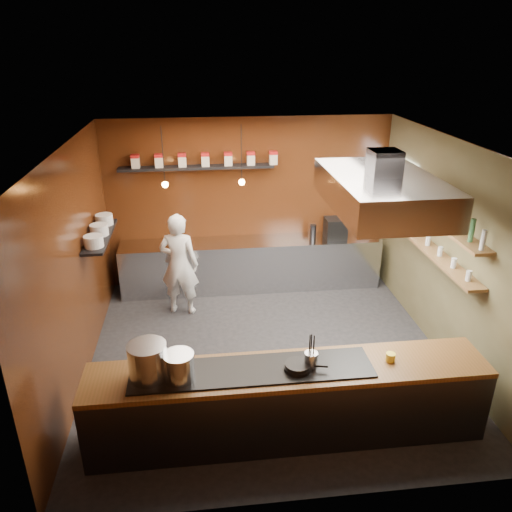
{
  "coord_description": "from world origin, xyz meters",
  "views": [
    {
      "loc": [
        -0.87,
        -5.98,
        4.18
      ],
      "look_at": [
        -0.12,
        0.4,
        1.38
      ],
      "focal_mm": 35.0,
      "sensor_mm": 36.0,
      "label": 1
    }
  ],
  "objects": [
    {
      "name": "ceiling",
      "position": [
        0.0,
        0.0,
        3.0
      ],
      "size": [
        5.0,
        5.0,
        0.0
      ],
      "primitive_type": "plane",
      "rotation": [
        3.14,
        0.0,
        0.0
      ],
      "color": "silver",
      "rests_on": "back_wall"
    },
    {
      "name": "espresso_machine",
      "position": [
        1.51,
        2.15,
        1.08
      ],
      "size": [
        0.37,
        0.35,
        0.37
      ],
      "primitive_type": "cube",
      "rotation": [
        0.0,
        0.0,
        -0.01
      ],
      "color": "black",
      "rests_on": "prep_counter"
    },
    {
      "name": "frying_pan",
      "position": [
        0.09,
        -1.66,
        0.98
      ],
      "size": [
        0.46,
        0.3,
        0.07
      ],
      "color": "black",
      "rests_on": "pass_counter"
    },
    {
      "name": "floor",
      "position": [
        0.0,
        0.0,
        0.0
      ],
      "size": [
        5.0,
        5.0,
        0.0
      ],
      "primitive_type": "plane",
      "color": "black",
      "rests_on": "ground"
    },
    {
      "name": "stockpot_large",
      "position": [
        -1.48,
        -1.6,
        1.14
      ],
      "size": [
        0.49,
        0.49,
        0.39
      ],
      "primitive_type": "cylinder",
      "rotation": [
        0.0,
        0.0,
        -0.25
      ],
      "color": "#B7B9BF",
      "rests_on": "pass_counter"
    },
    {
      "name": "tin_shelf",
      "position": [
        -0.9,
        2.36,
        2.2
      ],
      "size": [
        2.6,
        0.26,
        0.04
      ],
      "primitive_type": "cube",
      "color": "black",
      "rests_on": "back_wall"
    },
    {
      "name": "stockpot_small",
      "position": [
        -1.17,
        -1.67,
        1.09
      ],
      "size": [
        0.39,
        0.39,
        0.3
      ],
      "primitive_type": "cylinder",
      "rotation": [
        0.0,
        0.0,
        -0.26
      ],
      "color": "#BBBDC2",
      "rests_on": "pass_counter"
    },
    {
      "name": "left_wall",
      "position": [
        -2.5,
        0.0,
        1.5
      ],
      "size": [
        0.0,
        5.0,
        5.0
      ],
      "primitive_type": "plane",
      "rotation": [
        1.57,
        0.0,
        1.57
      ],
      "color": "#3A1C0A",
      "rests_on": "ground"
    },
    {
      "name": "chef",
      "position": [
        -1.25,
        1.4,
        0.86
      ],
      "size": [
        0.7,
        0.54,
        1.71
      ],
      "primitive_type": "imported",
      "rotation": [
        0.0,
        0.0,
        2.91
      ],
      "color": "silver",
      "rests_on": "floor"
    },
    {
      "name": "plate_shelf",
      "position": [
        -2.34,
        1.0,
        1.55
      ],
      "size": [
        0.3,
        1.4,
        0.04
      ],
      "primitive_type": "cube",
      "color": "black",
      "rests_on": "left_wall"
    },
    {
      "name": "pendant_right",
      "position": [
        -0.2,
        1.7,
        2.15
      ],
      "size": [
        0.1,
        0.1,
        0.95
      ],
      "color": "black",
      "rests_on": "ceiling"
    },
    {
      "name": "pendant_left",
      "position": [
        -1.4,
        1.7,
        2.15
      ],
      "size": [
        0.1,
        0.1,
        0.95
      ],
      "color": "black",
      "rests_on": "ceiling"
    },
    {
      "name": "back_wall",
      "position": [
        0.0,
        2.5,
        1.5
      ],
      "size": [
        5.0,
        0.0,
        5.0
      ],
      "primitive_type": "plane",
      "rotation": [
        1.57,
        0.0,
        0.0
      ],
      "color": "#3A1C0A",
      "rests_on": "ground"
    },
    {
      "name": "utensil_crock",
      "position": [
        0.23,
        -1.64,
        1.03
      ],
      "size": [
        0.18,
        0.18,
        0.19
      ],
      "primitive_type": "cylinder",
      "rotation": [
        0.0,
        0.0,
        0.27
      ],
      "color": "#B0B2B7",
      "rests_on": "pass_counter"
    },
    {
      "name": "bottles",
      "position": [
        2.34,
        0.3,
        2.06
      ],
      "size": [
        0.06,
        2.66,
        0.24
      ],
      "color": "silver",
      "rests_on": "bottle_shelf_upper"
    },
    {
      "name": "bottle_shelf_lower",
      "position": [
        2.34,
        0.3,
        1.45
      ],
      "size": [
        0.26,
        2.8,
        0.04
      ],
      "primitive_type": "cube",
      "color": "brown",
      "rests_on": "right_wall"
    },
    {
      "name": "prep_counter",
      "position": [
        0.0,
        2.17,
        0.45
      ],
      "size": [
        4.6,
        0.65,
        0.9
      ],
      "primitive_type": "cube",
      "color": "silver",
      "rests_on": "floor"
    },
    {
      "name": "wine_glasses",
      "position": [
        2.34,
        0.3,
        1.53
      ],
      "size": [
        0.07,
        2.37,
        0.13
      ],
      "color": "silver",
      "rests_on": "bottle_shelf_lower"
    },
    {
      "name": "right_wall",
      "position": [
        2.5,
        0.0,
        1.5
      ],
      "size": [
        0.0,
        5.0,
        5.0
      ],
      "primitive_type": "plane",
      "rotation": [
        1.57,
        0.0,
        -1.57
      ],
      "color": "#4E492C",
      "rests_on": "ground"
    },
    {
      "name": "window_pane",
      "position": [
        2.45,
        1.7,
        1.9
      ],
      "size": [
        0.0,
        1.0,
        1.0
      ],
      "primitive_type": "plane",
      "rotation": [
        1.57,
        0.0,
        -1.57
      ],
      "color": "white",
      "rests_on": "right_wall"
    },
    {
      "name": "plate_stacks",
      "position": [
        -2.34,
        1.0,
        1.65
      ],
      "size": [
        0.26,
        1.16,
        0.16
      ],
      "color": "silver",
      "rests_on": "plate_shelf"
    },
    {
      "name": "bottle_shelf_upper",
      "position": [
        2.34,
        0.3,
        1.92
      ],
      "size": [
        0.26,
        2.8,
        0.04
      ],
      "primitive_type": "cube",
      "color": "brown",
      "rests_on": "right_wall"
    },
    {
      "name": "extractor_hood",
      "position": [
        1.3,
        -0.4,
        2.51
      ],
      "size": [
        1.2,
        2.0,
        0.72
      ],
      "color": "#38383D",
      "rests_on": "ceiling"
    },
    {
      "name": "storage_tins",
      "position": [
        -0.75,
        2.36,
        2.33
      ],
      "size": [
        2.43,
        0.13,
        0.22
      ],
      "color": "beige",
      "rests_on": "tin_shelf"
    },
    {
      "name": "butter_jar",
      "position": [
        1.13,
        -1.6,
        0.97
      ],
      "size": [
        0.11,
        0.11,
        0.09
      ],
      "primitive_type": "cylinder",
      "rotation": [
        0.0,
        0.0,
        -0.1
      ],
      "color": "yellow",
      "rests_on": "pass_counter"
    },
    {
      "name": "pass_counter",
      "position": [
        -0.0,
        -1.6,
        0.47
      ],
      "size": [
        4.4,
        0.72,
        0.94
      ],
      "color": "#38383D",
      "rests_on": "floor"
    }
  ]
}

